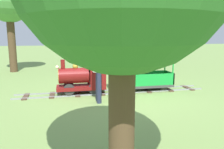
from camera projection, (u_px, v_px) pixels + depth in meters
name	position (u px, v px, depth m)	size (l,w,h in m)	color
ground_plane	(118.00, 92.00, 6.82)	(60.00, 60.00, 0.00)	#75934C
track	(113.00, 92.00, 6.79)	(0.66, 5.70, 0.04)	gray
locomotive	(84.00, 78.00, 6.52)	(0.62, 1.45, 0.99)	maroon
passenger_car	(141.00, 77.00, 6.90)	(0.72, 2.00, 0.97)	#3F3F3F
conductor_person	(98.00, 66.00, 5.65)	(0.30, 0.30, 1.62)	#282D47
oak_tree_distant	(8.00, 0.00, 9.95)	(2.12, 2.12, 4.37)	#4C3823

